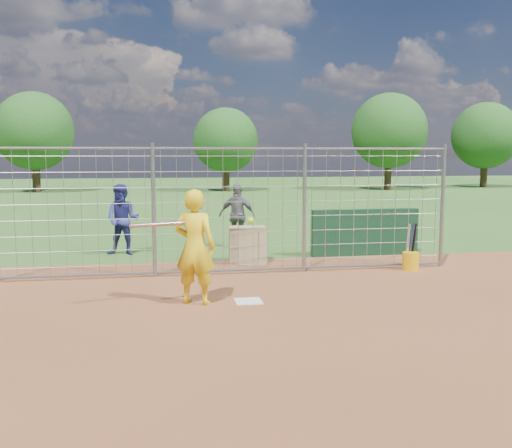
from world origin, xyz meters
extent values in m
plane|color=#2D591E|center=(0.00, 0.00, 0.00)|extent=(100.00, 100.00, 0.00)
plane|color=brown|center=(0.00, -3.00, 0.01)|extent=(18.00, 18.00, 0.00)
cube|color=silver|center=(0.00, -0.20, 0.01)|extent=(0.43, 0.43, 0.02)
cube|color=#11381E|center=(3.40, 3.60, 0.55)|extent=(2.60, 0.20, 1.10)
imported|color=yellow|center=(-0.85, -0.16, 0.92)|extent=(0.80, 0.68, 1.85)
imported|color=navy|center=(-2.25, 4.64, 0.84)|extent=(0.95, 0.82, 1.69)
imported|color=slate|center=(0.58, 5.30, 0.82)|extent=(1.04, 0.80, 1.65)
cube|color=tan|center=(0.51, 3.14, 0.40)|extent=(0.84, 0.61, 0.80)
cylinder|color=silver|center=(-1.43, -0.36, 1.32)|extent=(0.84, 0.31, 0.06)
sphere|color=#B5EF19|center=(0.02, -0.35, 1.35)|extent=(0.10, 0.10, 0.10)
cylinder|color=#E9A70C|center=(3.71, 1.75, 0.19)|extent=(0.34, 0.34, 0.38)
cylinder|color=silver|center=(3.66, 1.80, 0.55)|extent=(0.06, 0.16, 0.85)
cylinder|color=navy|center=(3.73, 1.80, 0.55)|extent=(0.10, 0.22, 0.85)
cylinder|color=black|center=(3.78, 1.80, 0.55)|extent=(0.06, 0.21, 0.85)
cylinder|color=gray|center=(-1.50, 2.00, 1.30)|extent=(0.08, 0.08, 2.60)
cylinder|color=gray|center=(1.50, 2.00, 1.30)|extent=(0.08, 0.08, 2.60)
cylinder|color=gray|center=(4.50, 2.00, 1.30)|extent=(0.08, 0.08, 2.60)
cylinder|color=gray|center=(0.00, 2.00, 2.50)|extent=(9.00, 0.05, 0.05)
cylinder|color=gray|center=(0.00, 2.00, 0.08)|extent=(9.00, 0.05, 0.05)
cube|color=gray|center=(0.00, 2.00, 1.25)|extent=(9.00, 0.02, 2.50)
cylinder|color=#3F2B19|center=(-9.00, 29.00, 1.26)|extent=(0.50, 0.50, 2.52)
sphere|color=#26561E|center=(-9.00, 29.00, 3.85)|extent=(4.90, 4.90, 4.90)
cylinder|color=#3F2B19|center=(3.00, 28.00, 1.08)|extent=(0.50, 0.50, 2.16)
sphere|color=#26561E|center=(3.00, 28.00, 3.30)|extent=(4.20, 4.20, 4.20)
cylinder|color=#3F2B19|center=(14.00, 27.50, 1.30)|extent=(0.50, 0.50, 2.59)
sphere|color=#26561E|center=(14.00, 27.50, 3.96)|extent=(5.04, 5.04, 5.04)
cylinder|color=#3F2B19|center=(22.00, 29.00, 1.22)|extent=(0.50, 0.50, 2.45)
sphere|color=#26561E|center=(22.00, 29.00, 3.74)|extent=(4.76, 4.76, 4.76)
camera|label=1|loc=(-1.42, -9.12, 2.38)|focal=40.00mm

